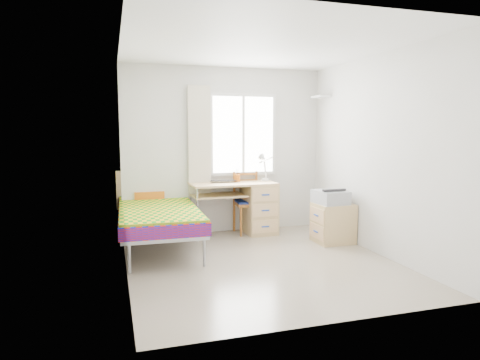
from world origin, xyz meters
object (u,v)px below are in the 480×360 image
object	(u,v)px
bed	(157,213)
desk	(255,205)
cabinet	(333,223)
printer	(330,197)
chair	(248,198)

from	to	relation	value
bed	desk	bearing A→B (deg)	12.92
cabinet	printer	xyz separation A→B (m)	(-0.04, 0.01, 0.39)
chair	printer	distance (m)	1.33
chair	desk	bearing A→B (deg)	-41.24
desk	printer	bearing A→B (deg)	-45.97
desk	chair	size ratio (longest dim) A/B	1.36
desk	chair	xyz separation A→B (m)	(-0.08, 0.08, 0.10)
desk	printer	size ratio (longest dim) A/B	2.72
bed	cabinet	bearing A→B (deg)	-11.10
chair	printer	xyz separation A→B (m)	(0.94, -0.93, 0.13)
bed	chair	xyz separation A→B (m)	(1.47, 0.39, 0.07)
chair	cabinet	distance (m)	1.39
bed	chair	world-z (taller)	bed
bed	printer	xyz separation A→B (m)	(2.41, -0.53, 0.20)
desk	chair	world-z (taller)	chair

